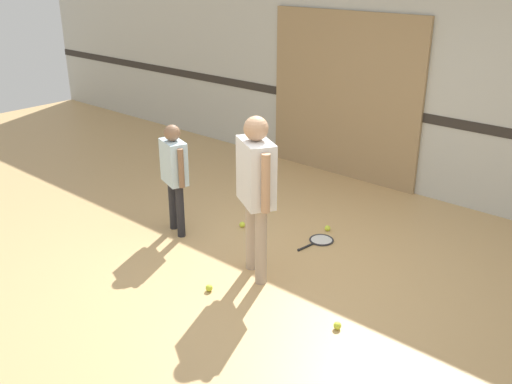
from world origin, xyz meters
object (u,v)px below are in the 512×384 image
Objects in this scene: person_instructor at (256,181)px; person_student_left at (174,168)px; tennis_ball_by_spare_racket at (328,228)px; tennis_ball_stray_right at (337,326)px; tennis_ball_stray_left at (242,225)px; tennis_ball_near_instructor at (209,288)px; racket_spare_on_floor at (320,241)px.

person_instructor is 1.31m from person_student_left.
tennis_ball_stray_right is (1.11, -1.47, 0.00)m from tennis_ball_by_spare_racket.
tennis_ball_stray_left is 1.00× the size of tennis_ball_stray_right.
person_student_left is 1.04m from tennis_ball_stray_left.
tennis_ball_stray_right is at bearing -52.93° from tennis_ball_by_spare_racket.
tennis_ball_stray_left is at bearing 70.24° from person_student_left.
tennis_ball_stray_left is (-0.68, 1.20, 0.00)m from tennis_ball_near_instructor.
racket_spare_on_floor is 1.58m from tennis_ball_stray_right.
person_student_left is (-1.28, 0.12, -0.21)m from person_instructor.
person_instructor is at bearing 168.84° from tennis_ball_stray_right.
person_instructor is 24.09× the size of tennis_ball_by_spare_racket.
person_student_left is 2.41× the size of racket_spare_on_floor.
racket_spare_on_floor is at bearing -72.05° from tennis_ball_by_spare_racket.
person_student_left is 1.50m from tennis_ball_near_instructor.
tennis_ball_stray_left reaches higher than racket_spare_on_floor.
tennis_ball_by_spare_racket is at bearing 35.64° from tennis_ball_stray_left.
tennis_ball_stray_right is at bearing -25.46° from tennis_ball_stray_left.
person_instructor reaches higher than racket_spare_on_floor.
tennis_ball_by_spare_racket is at bearing 61.65° from person_student_left.
person_instructor is at bearing 75.18° from tennis_ball_near_instructor.
tennis_ball_stray_right is at bearing 13.45° from tennis_ball_near_instructor.
person_instructor is 24.09× the size of tennis_ball_stray_left.
person_instructor reaches higher than tennis_ball_near_instructor.
tennis_ball_stray_right is (1.03, -1.21, 0.02)m from racket_spare_on_floor.
person_instructor is 1.09m from tennis_ball_near_instructor.
person_student_left is at bearing -155.44° from person_instructor.
tennis_ball_stray_left is (-0.88, -0.30, 0.02)m from racket_spare_on_floor.
tennis_ball_near_instructor is at bearing -74.73° from person_instructor.
person_student_left is 1.77m from racket_spare_on_floor.
tennis_ball_stray_left is (0.47, 0.57, -0.74)m from person_student_left.
person_student_left is at bearing 151.19° from tennis_ball_near_instructor.
tennis_ball_near_instructor is 1.77m from tennis_ball_by_spare_racket.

